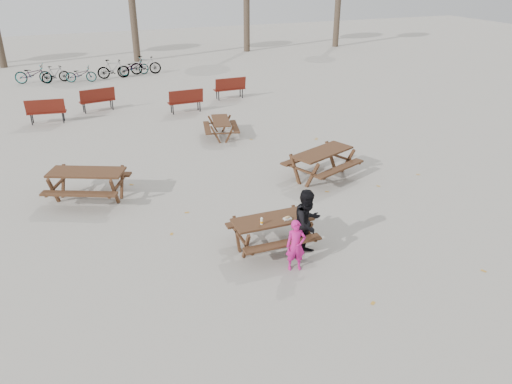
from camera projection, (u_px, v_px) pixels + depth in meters
name	position (u px, v px, depth m)	size (l,w,h in m)	color
ground	(272.00, 248.00, 11.58)	(80.00, 80.00, 0.00)	gray
main_picnic_table	(272.00, 226.00, 11.33)	(1.80, 1.45, 0.78)	#382014
food_tray	(287.00, 219.00, 11.20)	(0.18, 0.11, 0.04)	silver
bread_roll	(287.00, 217.00, 11.18)	(0.14, 0.06, 0.05)	tan
soda_bottle	(262.00, 221.00, 10.97)	(0.07, 0.07, 0.17)	silver
child	(296.00, 246.00, 10.57)	(0.42, 0.28, 1.16)	#C8197D
adult	(307.00, 223.00, 11.01)	(0.77, 0.60, 1.59)	black
picnic_table_east	(322.00, 165.00, 15.10)	(2.00, 1.61, 0.86)	#382014
picnic_table_north	(88.00, 186.00, 13.70)	(2.01, 1.62, 0.86)	#382014
picnic_table_far	(221.00, 129.00, 18.60)	(1.55, 1.25, 0.67)	#382014
park_bench_row	(143.00, 99.00, 21.77)	(9.73, 2.24, 1.03)	maroon
bicycle_row	(94.00, 70.00, 27.51)	(7.92, 1.65, 1.04)	black
fallen_leaves	(253.00, 200.00, 13.85)	(11.00, 11.00, 0.01)	#BB852C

